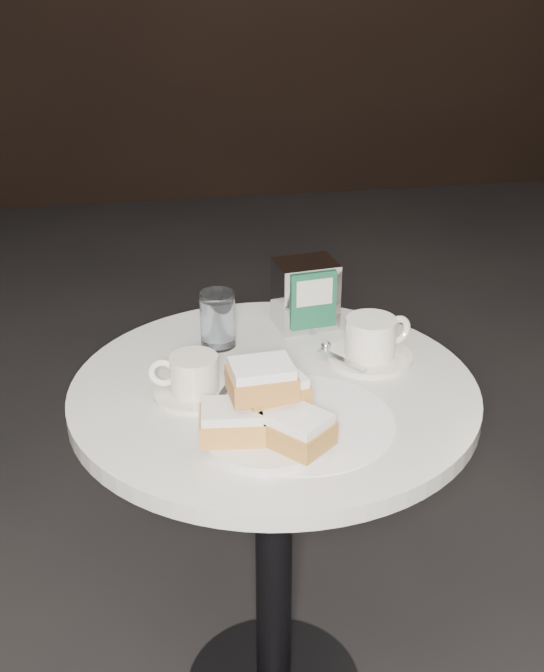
{
  "coord_description": "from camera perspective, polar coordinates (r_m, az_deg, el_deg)",
  "views": [
    {
      "loc": [
        -0.22,
        -1.23,
        1.46
      ],
      "look_at": [
        0.0,
        0.02,
        0.83
      ],
      "focal_mm": 45.0,
      "sensor_mm": 36.0,
      "label": 1
    }
  ],
  "objects": [
    {
      "name": "cafe_table",
      "position": [
        1.55,
        0.13,
        -9.73
      ],
      "size": [
        0.7,
        0.7,
        0.74
      ],
      "color": "black",
      "rests_on": "ground"
    },
    {
      "name": "sugar_spill",
      "position": [
        1.34,
        2.01,
        -5.78
      ],
      "size": [
        0.31,
        0.31,
        0.0
      ],
      "primitive_type": "cylinder",
      "rotation": [
        0.0,
        0.0,
        0.03
      ],
      "color": "white",
      "rests_on": "cafe_table"
    },
    {
      "name": "beignet_plate",
      "position": [
        1.28,
        -0.43,
        -5.27
      ],
      "size": [
        0.26,
        0.26,
        0.13
      ],
      "rotation": [
        0.0,
        0.0,
        -0.42
      ],
      "color": "silver",
      "rests_on": "cafe_table"
    },
    {
      "name": "coffee_cup_left",
      "position": [
        1.41,
        -5.34,
        -2.88
      ],
      "size": [
        0.16,
        0.16,
        0.07
      ],
      "rotation": [
        0.0,
        0.0,
        -0.2
      ],
      "color": "silver",
      "rests_on": "cafe_table"
    },
    {
      "name": "coffee_cup_right",
      "position": [
        1.52,
        6.71,
        -0.41
      ],
      "size": [
        0.2,
        0.2,
        0.08
      ],
      "rotation": [
        0.0,
        0.0,
        0.32
      ],
      "color": "white",
      "rests_on": "cafe_table"
    },
    {
      "name": "water_glass_left",
      "position": [
        1.56,
        -3.7,
        1.08
      ],
      "size": [
        0.07,
        0.07,
        0.11
      ],
      "rotation": [
        0.0,
        0.0,
        0.03
      ],
      "color": "white",
      "rests_on": "cafe_table"
    },
    {
      "name": "water_glass_right",
      "position": [
        1.63,
        2.4,
        2.51
      ],
      "size": [
        0.09,
        0.09,
        0.12
      ],
      "rotation": [
        0.0,
        0.0,
        0.21
      ],
      "color": "white",
      "rests_on": "cafe_table"
    },
    {
      "name": "napkin_dispenser",
      "position": [
        1.63,
        2.29,
        2.87
      ],
      "size": [
        0.12,
        0.11,
        0.13
      ],
      "rotation": [
        0.0,
        0.0,
        0.13
      ],
      "color": "silver",
      "rests_on": "cafe_table"
    }
  ]
}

